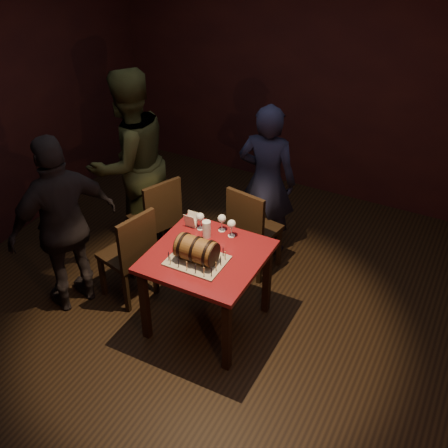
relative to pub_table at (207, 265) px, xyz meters
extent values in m
plane|color=black|center=(-0.01, 0.14, -0.64)|extent=(5.00, 5.00, 0.00)
cube|color=black|center=(-0.01, 2.64, 0.76)|extent=(5.00, 0.04, 2.80)
cube|color=#540E13|center=(0.00, 0.00, 0.09)|extent=(0.90, 0.90, 0.04)
cube|color=black|center=(-0.38, -0.38, -0.29)|extent=(0.06, 0.06, 0.71)
cube|color=black|center=(0.38, -0.38, -0.29)|extent=(0.06, 0.06, 0.71)
cube|color=black|center=(-0.38, 0.38, -0.29)|extent=(0.06, 0.06, 0.71)
cube|color=black|center=(0.38, 0.38, -0.29)|extent=(0.06, 0.06, 0.71)
cube|color=gray|center=(-0.03, -0.11, 0.12)|extent=(0.45, 0.35, 0.01)
cylinder|color=brown|center=(-0.03, -0.11, 0.22)|extent=(0.30, 0.20, 0.20)
cylinder|color=black|center=(-0.14, -0.11, 0.22)|extent=(0.02, 0.22, 0.22)
cylinder|color=black|center=(-0.03, -0.11, 0.22)|extent=(0.02, 0.22, 0.22)
cylinder|color=black|center=(0.09, -0.11, 0.22)|extent=(0.02, 0.22, 0.22)
cylinder|color=black|center=(-0.18, -0.11, 0.22)|extent=(0.01, 0.19, 0.19)
cylinder|color=black|center=(0.13, -0.11, 0.22)|extent=(0.01, 0.19, 0.19)
cylinder|color=black|center=(-0.20, -0.11, 0.22)|extent=(0.04, 0.02, 0.02)
sphere|color=black|center=(-0.22, -0.11, 0.22)|extent=(0.03, 0.03, 0.03)
cylinder|color=#E1CF87|center=(-0.18, -0.26, 0.16)|extent=(0.01, 0.01, 0.08)
cylinder|color=black|center=(-0.18, -0.26, 0.21)|extent=(0.00, 0.00, 0.01)
cylinder|color=black|center=(-0.11, -0.26, 0.16)|extent=(0.01, 0.01, 0.08)
cylinder|color=black|center=(-0.11, -0.26, 0.21)|extent=(0.00, 0.00, 0.01)
cylinder|color=#E1CF87|center=(-0.03, -0.26, 0.16)|extent=(0.01, 0.01, 0.08)
cylinder|color=black|center=(-0.03, -0.26, 0.21)|extent=(0.00, 0.00, 0.01)
cylinder|color=black|center=(0.04, -0.26, 0.16)|extent=(0.01, 0.01, 0.08)
cylinder|color=black|center=(0.04, -0.26, 0.21)|extent=(0.00, 0.00, 0.01)
cylinder|color=#E1CF87|center=(0.12, -0.26, 0.16)|extent=(0.01, 0.01, 0.08)
cylinder|color=black|center=(0.12, -0.26, 0.21)|extent=(0.00, 0.00, 0.01)
cylinder|color=black|center=(0.17, -0.23, 0.16)|extent=(0.01, 0.01, 0.08)
cylinder|color=black|center=(0.17, -0.23, 0.21)|extent=(0.00, 0.00, 0.01)
cylinder|color=#E1CF87|center=(0.17, -0.16, 0.16)|extent=(0.01, 0.01, 0.08)
cylinder|color=black|center=(0.17, -0.16, 0.21)|extent=(0.00, 0.00, 0.01)
cylinder|color=black|center=(0.17, -0.08, 0.16)|extent=(0.01, 0.01, 0.08)
cylinder|color=black|center=(0.17, -0.08, 0.21)|extent=(0.00, 0.00, 0.01)
cylinder|color=#E1CF87|center=(0.17, -0.01, 0.16)|extent=(0.01, 0.01, 0.08)
cylinder|color=black|center=(0.17, -0.01, 0.21)|extent=(0.00, 0.00, 0.01)
cylinder|color=black|center=(0.13, 0.03, 0.16)|extent=(0.01, 0.01, 0.08)
cylinder|color=black|center=(0.13, 0.03, 0.21)|extent=(0.00, 0.00, 0.01)
cylinder|color=#E1CF87|center=(0.06, 0.03, 0.16)|extent=(0.01, 0.01, 0.08)
cylinder|color=black|center=(0.06, 0.03, 0.21)|extent=(0.00, 0.00, 0.01)
cylinder|color=black|center=(-0.02, 0.03, 0.16)|extent=(0.01, 0.01, 0.08)
cylinder|color=black|center=(-0.02, 0.03, 0.21)|extent=(0.00, 0.00, 0.01)
cylinder|color=#E1CF87|center=(-0.09, 0.03, 0.16)|extent=(0.01, 0.01, 0.08)
cylinder|color=black|center=(-0.09, 0.03, 0.21)|extent=(0.00, 0.00, 0.01)
cylinder|color=black|center=(-0.17, 0.03, 0.16)|extent=(0.01, 0.01, 0.08)
cylinder|color=black|center=(-0.17, 0.03, 0.21)|extent=(0.00, 0.00, 0.01)
cylinder|color=#E1CF87|center=(-0.22, 0.01, 0.16)|extent=(0.01, 0.01, 0.08)
cylinder|color=black|center=(-0.22, 0.01, 0.21)|extent=(0.00, 0.00, 0.01)
cylinder|color=black|center=(-0.22, -0.07, 0.16)|extent=(0.01, 0.01, 0.08)
cylinder|color=black|center=(-0.22, -0.07, 0.21)|extent=(0.00, 0.00, 0.01)
cylinder|color=#E1CF87|center=(-0.22, -0.14, 0.16)|extent=(0.01, 0.01, 0.08)
cylinder|color=black|center=(-0.22, -0.14, 0.21)|extent=(0.00, 0.00, 0.01)
cylinder|color=black|center=(-0.22, -0.22, 0.16)|extent=(0.01, 0.01, 0.08)
cylinder|color=black|center=(-0.22, -0.22, 0.21)|extent=(0.00, 0.00, 0.01)
cylinder|color=silver|center=(-0.22, 0.29, 0.11)|extent=(0.06, 0.06, 0.01)
cylinder|color=silver|center=(-0.22, 0.29, 0.16)|extent=(0.01, 0.01, 0.09)
sphere|color=silver|center=(-0.22, 0.29, 0.23)|extent=(0.07, 0.07, 0.07)
sphere|color=#591114|center=(-0.22, 0.29, 0.23)|extent=(0.05, 0.05, 0.05)
cylinder|color=silver|center=(-0.05, 0.35, 0.11)|extent=(0.06, 0.06, 0.01)
cylinder|color=silver|center=(-0.05, 0.35, 0.16)|extent=(0.01, 0.01, 0.09)
sphere|color=silver|center=(-0.05, 0.35, 0.23)|extent=(0.07, 0.07, 0.07)
cylinder|color=silver|center=(0.06, 0.32, 0.11)|extent=(0.06, 0.06, 0.01)
cylinder|color=silver|center=(0.06, 0.32, 0.16)|extent=(0.01, 0.01, 0.09)
sphere|color=silver|center=(0.06, 0.32, 0.23)|extent=(0.07, 0.07, 0.07)
sphere|color=#BF594C|center=(0.06, 0.32, 0.23)|extent=(0.05, 0.05, 0.05)
cylinder|color=silver|center=(-0.12, 0.22, 0.18)|extent=(0.07, 0.07, 0.15)
cylinder|color=#9E5414|center=(-0.12, 0.22, 0.17)|extent=(0.06, 0.06, 0.11)
cylinder|color=white|center=(-0.12, 0.22, 0.23)|extent=(0.06, 0.06, 0.02)
cube|color=black|center=(0.03, 0.90, -0.19)|extent=(0.46, 0.46, 0.04)
cube|color=black|center=(0.22, 1.04, -0.43)|extent=(0.04, 0.04, 0.43)
cube|color=black|center=(-0.12, 1.10, -0.43)|extent=(0.04, 0.04, 0.43)
cube|color=black|center=(0.17, 0.70, -0.43)|extent=(0.04, 0.04, 0.43)
cube|color=black|center=(-0.17, 0.76, -0.43)|extent=(0.04, 0.04, 0.43)
cube|color=black|center=(0.00, 0.72, 0.06)|extent=(0.40, 0.10, 0.46)
cube|color=black|center=(-0.93, 0.61, -0.19)|extent=(0.53, 0.53, 0.04)
cube|color=black|center=(-1.02, 0.83, -0.43)|extent=(0.04, 0.04, 0.43)
cube|color=black|center=(-1.16, 0.52, -0.43)|extent=(0.04, 0.04, 0.43)
cube|color=black|center=(-0.71, 0.69, -0.43)|extent=(0.04, 0.04, 0.43)
cube|color=black|center=(-0.84, 0.38, -0.43)|extent=(0.04, 0.04, 0.43)
cube|color=black|center=(-0.77, 0.53, 0.06)|extent=(0.20, 0.38, 0.46)
cube|color=black|center=(-0.83, 0.01, -0.19)|extent=(0.49, 0.49, 0.04)
cube|color=black|center=(-0.95, 0.21, -0.43)|extent=(0.04, 0.04, 0.43)
cube|color=black|center=(-1.04, -0.12, -0.43)|extent=(0.04, 0.04, 0.43)
cube|color=black|center=(-0.62, 0.13, -0.43)|extent=(0.04, 0.04, 0.43)
cube|color=black|center=(-0.71, -0.20, -0.43)|extent=(0.04, 0.04, 0.43)
cube|color=black|center=(-0.66, -0.04, 0.06)|extent=(0.14, 0.40, 0.46)
imported|color=black|center=(-0.03, 1.25, 0.15)|extent=(0.62, 0.45, 1.57)
imported|color=#33361B|center=(-1.26, 0.74, 0.29)|extent=(0.96, 1.08, 1.86)
imported|color=black|center=(-1.22, -0.29, 0.18)|extent=(0.76, 1.05, 1.65)
camera|label=1|loc=(1.79, -3.13, 2.85)|focal=45.00mm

